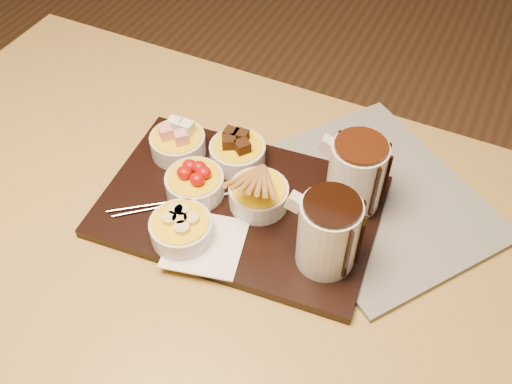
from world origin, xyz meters
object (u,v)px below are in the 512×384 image
at_px(dining_table, 182,244).
at_px(bowl_strawberries, 195,185).
at_px(newspaper, 375,195).
at_px(serving_board, 240,206).
at_px(pitcher_dark_chocolate, 328,234).
at_px(pitcher_milk_chocolate, 356,175).

height_order(dining_table, bowl_strawberries, bowl_strawberries).
height_order(dining_table, newspaper, newspaper).
bearing_deg(serving_board, newspaper, 27.33).
distance_m(dining_table, pitcher_dark_chocolate, 0.32).
distance_m(serving_board, pitcher_dark_chocolate, 0.19).
height_order(dining_table, pitcher_milk_chocolate, pitcher_milk_chocolate).
bearing_deg(serving_board, pitcher_milk_chocolate, 21.80).
xyz_separation_m(dining_table, bowl_strawberries, (0.02, 0.04, 0.14)).
bearing_deg(bowl_strawberries, pitcher_milk_chocolate, 21.63).
relative_size(serving_board, bowl_strawberries, 4.60).
bearing_deg(bowl_strawberries, dining_table, -119.62).
distance_m(bowl_strawberries, newspaper, 0.31).
relative_size(pitcher_dark_chocolate, pitcher_milk_chocolate, 1.00).
distance_m(dining_table, newspaper, 0.36).
height_order(serving_board, bowl_strawberries, bowl_strawberries).
bearing_deg(newspaper, serving_board, -112.10).
height_order(serving_board, pitcher_milk_chocolate, pitcher_milk_chocolate).
height_order(dining_table, serving_board, serving_board).
bearing_deg(dining_table, bowl_strawberries, 60.38).
bearing_deg(pitcher_dark_chocolate, bowl_strawberries, 167.35).
bearing_deg(dining_table, serving_board, 25.59).
distance_m(serving_board, newspaper, 0.24).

